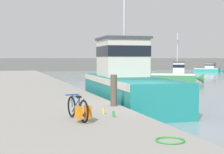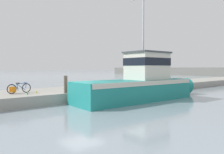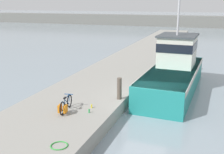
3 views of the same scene
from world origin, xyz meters
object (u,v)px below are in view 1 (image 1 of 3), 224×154
object	(u,v)px
bicycle_touring	(79,109)
water_bottle_on_curb	(104,111)
boat_red_outer	(209,69)
mooring_post	(114,90)
boat_white_moored	(124,69)
fishing_boat_main	(125,81)
boat_green_anchored	(176,75)
water_bottle_by_bike	(113,114)

from	to	relation	value
bicycle_touring	water_bottle_on_curb	bearing A→B (deg)	33.84
boat_red_outer	mooring_post	distance (m)	53.44
boat_red_outer	boat_white_moored	bearing A→B (deg)	-43.24
fishing_boat_main	boat_green_anchored	bearing A→B (deg)	56.03
fishing_boat_main	bicycle_touring	xyz separation A→B (m)	(-4.22, -7.95, -0.27)
boat_green_anchored	boat_white_moored	distance (m)	22.88
boat_green_anchored	water_bottle_by_bike	xyz separation A→B (m)	(-13.66, -21.97, 0.02)
boat_red_outer	mooring_post	bearing A→B (deg)	8.25
water_bottle_by_bike	fishing_boat_main	bearing A→B (deg)	68.12
fishing_boat_main	boat_red_outer	bearing A→B (deg)	54.39
boat_red_outer	water_bottle_by_bike	bearing A→B (deg)	9.09
boat_green_anchored	boat_white_moored	bearing A→B (deg)	-156.16
fishing_boat_main	boat_white_moored	distance (m)	39.25
boat_green_anchored	water_bottle_by_bike	distance (m)	25.87
bicycle_touring	water_bottle_on_curb	size ratio (longest dim) A/B	8.88
boat_green_anchored	water_bottle_on_curb	world-z (taller)	boat_green_anchored
water_bottle_by_bike	water_bottle_on_curb	xyz separation A→B (m)	(-0.15, 0.63, -0.00)
boat_white_moored	water_bottle_by_bike	bearing A→B (deg)	110.10
fishing_boat_main	boat_red_outer	distance (m)	47.85
boat_red_outer	mooring_post	xyz separation A→B (m)	(-31.86, -42.90, 0.67)
boat_red_outer	bicycle_touring	size ratio (longest dim) A/B	2.75
fishing_boat_main	boat_white_moored	size ratio (longest dim) A/B	2.06
mooring_post	water_bottle_on_curb	world-z (taller)	mooring_post
fishing_boat_main	boat_red_outer	xyz separation A→B (m)	(29.54, 37.64, -0.68)
boat_red_outer	bicycle_touring	world-z (taller)	boat_red_outer
boat_green_anchored	boat_white_moored	world-z (taller)	boat_green_anchored
water_bottle_by_bike	bicycle_touring	bearing A→B (deg)	-165.44
boat_red_outer	water_bottle_by_bike	size ratio (longest dim) A/B	24.31
boat_green_anchored	boat_red_outer	world-z (taller)	boat_green_anchored
bicycle_touring	water_bottle_on_curb	distance (m)	1.39
bicycle_touring	water_bottle_by_bike	size ratio (longest dim) A/B	8.83
boat_white_moored	bicycle_touring	size ratio (longest dim) A/B	3.36
boat_green_anchored	boat_white_moored	xyz separation A→B (m)	(2.26, 22.77, -0.05)
water_bottle_by_bike	water_bottle_on_curb	bearing A→B (deg)	102.94
boat_red_outer	bicycle_touring	distance (m)	56.73
fishing_boat_main	boat_green_anchored	size ratio (longest dim) A/B	2.19
boat_red_outer	water_bottle_on_curb	xyz separation A→B (m)	(-32.76, -44.66, 0.16)
boat_red_outer	mooring_post	world-z (taller)	mooring_post
boat_red_outer	boat_white_moored	xyz separation A→B (m)	(-16.70, -0.56, 0.09)
boat_green_anchored	fishing_boat_main	bearing A→B (deg)	-6.99
mooring_post	water_bottle_by_bike	size ratio (longest dim) A/B	6.31
water_bottle_on_curb	fishing_boat_main	bearing A→B (deg)	65.36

